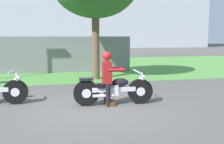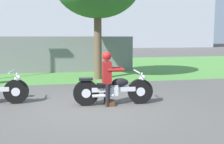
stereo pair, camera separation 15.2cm
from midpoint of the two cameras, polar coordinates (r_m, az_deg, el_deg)
The scene contains 5 objects.
ground at distance 6.91m, azimuth -3.47°, elevation -7.67°, with size 120.00×120.00×0.00m, color #565451.
grass_verge at distance 16.44m, azimuth -8.37°, elevation 1.13°, with size 60.00×12.00×0.01m, color #549342.
motorcycle_lead at distance 7.20m, azimuth 0.98°, elevation -3.72°, with size 2.13×0.66×0.89m.
rider_lead at distance 7.11m, azimuth -0.35°, elevation -0.40°, with size 0.56×0.48×1.42m.
fence_segment at distance 13.79m, azimuth -9.48°, elevation 3.63°, with size 7.00×0.06×1.80m, color slate.
Camera 2 is at (-0.88, -6.61, 1.81)m, focal length 43.52 mm.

